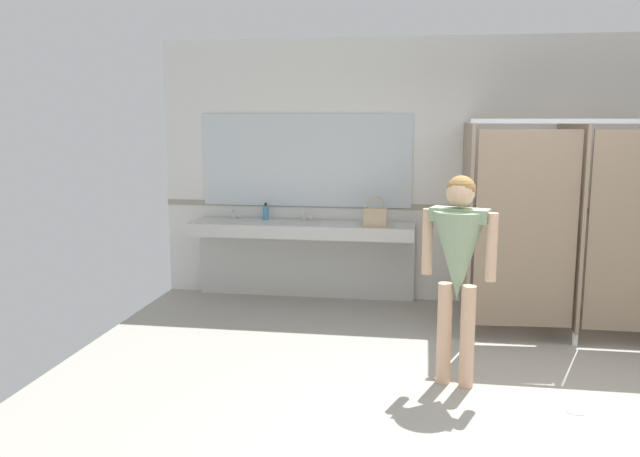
{
  "coord_description": "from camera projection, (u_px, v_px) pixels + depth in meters",
  "views": [
    {
      "loc": [
        -0.84,
        -4.6,
        2.02
      ],
      "look_at": [
        -1.65,
        0.51,
        1.16
      ],
      "focal_mm": 37.36,
      "sensor_mm": 36.0,
      "label": 1
    }
  ],
  "objects": [
    {
      "name": "ground_plane",
      "position": [
        540.0,
        415.0,
        4.69
      ],
      "size": [
        7.62,
        6.08,
        0.1
      ],
      "primitive_type": "cube",
      "color": "#9E998E"
    },
    {
      "name": "wall_back",
      "position": [
        505.0,
        172.0,
        7.18
      ],
      "size": [
        7.62,
        0.12,
        2.87
      ],
      "primitive_type": "cube",
      "color": "silver",
      "rests_on": "ground_plane"
    },
    {
      "name": "wall_back_tile_band",
      "position": [
        504.0,
        209.0,
        7.18
      ],
      "size": [
        7.62,
        0.01,
        0.06
      ],
      "primitive_type": "cube",
      "color": "#9E937F",
      "rests_on": "wall_back"
    },
    {
      "name": "vanity_counter",
      "position": [
        303.0,
        243.0,
        7.39
      ],
      "size": [
        2.46,
        0.52,
        1.0
      ],
      "color": "silver",
      "rests_on": "ground_plane"
    },
    {
      "name": "mirror_panel",
      "position": [
        306.0,
        160.0,
        7.42
      ],
      "size": [
        2.36,
        0.02,
        1.03
      ],
      "primitive_type": "cube",
      "color": "silver",
      "rests_on": "wall_back"
    },
    {
      "name": "bathroom_stalls",
      "position": [
        626.0,
        224.0,
        6.13
      ],
      "size": [
        2.93,
        1.4,
        2.01
      ],
      "color": "#84705B",
      "rests_on": "ground_plane"
    },
    {
      "name": "person_standing",
      "position": [
        458.0,
        255.0,
        4.94
      ],
      "size": [
        0.54,
        0.51,
        1.61
      ],
      "color": "#DBAD89",
      "rests_on": "ground_plane"
    },
    {
      "name": "handbag",
      "position": [
        375.0,
        216.0,
        7.0
      ],
      "size": [
        0.24,
        0.12,
        0.33
      ],
      "color": "tan",
      "rests_on": "vanity_counter"
    },
    {
      "name": "soap_dispenser",
      "position": [
        266.0,
        212.0,
        7.48
      ],
      "size": [
        0.07,
        0.07,
        0.19
      ],
      "color": "teal",
      "rests_on": "vanity_counter"
    },
    {
      "name": "floor_drain_cover",
      "position": [
        576.0,
        411.0,
        4.63
      ],
      "size": [
        0.14,
        0.14,
        0.01
      ],
      "primitive_type": "cylinder",
      "color": "#B7BABF",
      "rests_on": "ground_plane"
    }
  ]
}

